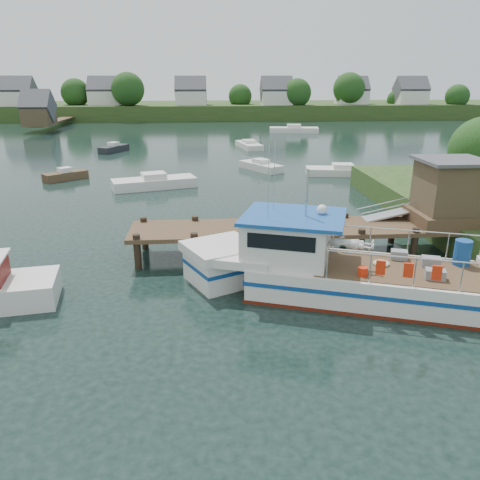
{
  "coord_description": "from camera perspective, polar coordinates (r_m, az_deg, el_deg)",
  "views": [
    {
      "loc": [
        -2.42,
        -20.76,
        8.01
      ],
      "look_at": [
        -1.0,
        -1.5,
        1.3
      ],
      "focal_mm": 35.0,
      "sensor_mm": 36.0,
      "label": 1
    }
  ],
  "objects": [
    {
      "name": "lobster_boat",
      "position": [
        18.41,
        10.24,
        -3.38
      ],
      "size": [
        11.83,
        6.58,
        5.79
      ],
      "rotation": [
        0.0,
        0.0,
        -0.33
      ],
      "color": "silver",
      "rests_on": "ground"
    },
    {
      "name": "moored_e",
      "position": [
        56.2,
        -15.13,
        10.74
      ],
      "size": [
        3.06,
        4.16,
        1.1
      ],
      "rotation": [
        0.0,
        0.0,
        -0.31
      ],
      "color": "black",
      "rests_on": "ground"
    },
    {
      "name": "moored_far",
      "position": [
        74.49,
        6.58,
        13.23
      ],
      "size": [
        7.69,
        3.46,
        1.26
      ],
      "rotation": [
        0.0,
        0.0,
        0.13
      ],
      "color": "silver",
      "rests_on": "ground"
    },
    {
      "name": "far_shore",
      "position": [
        103.32,
        -2.99,
        15.86
      ],
      "size": [
        140.0,
        42.55,
        9.22
      ],
      "color": "#30491E",
      "rests_on": "ground"
    },
    {
      "name": "ground_plane",
      "position": [
        22.38,
        2.27,
        -1.83
      ],
      "size": [
        160.0,
        160.0,
        0.0
      ],
      "primitive_type": "plane",
      "color": "black"
    },
    {
      "name": "moored_rowboat",
      "position": [
        41.68,
        -20.5,
        7.41
      ],
      "size": [
        3.47,
        3.19,
        1.03
      ],
      "rotation": [
        0.0,
        0.0,
        0.17
      ],
      "color": "#4E3825",
      "rests_on": "ground"
    },
    {
      "name": "moored_d",
      "position": [
        57.56,
        1.1,
        11.52
      ],
      "size": [
        3.04,
        5.96,
        0.97
      ],
      "rotation": [
        0.0,
        0.0,
        -0.32
      ],
      "color": "silver",
      "rests_on": "ground"
    },
    {
      "name": "moored_b",
      "position": [
        43.3,
        2.56,
        9.0
      ],
      "size": [
        3.82,
        4.8,
        1.03
      ],
      "rotation": [
        0.0,
        0.0,
        -0.4
      ],
      "color": "silver",
      "rests_on": "ground"
    },
    {
      "name": "dock",
      "position": [
        23.33,
        18.48,
        3.85
      ],
      "size": [
        16.6,
        3.0,
        4.78
      ],
      "color": "#4E3825",
      "rests_on": "ground"
    },
    {
      "name": "moored_a",
      "position": [
        36.76,
        -10.41,
        6.94
      ],
      "size": [
        6.63,
        3.88,
        1.16
      ],
      "rotation": [
        0.0,
        0.0,
        -0.05
      ],
      "color": "silver",
      "rests_on": "ground"
    },
    {
      "name": "moored_c",
      "position": [
        41.98,
        12.38,
        8.23
      ],
      "size": [
        6.48,
        3.02,
        0.98
      ],
      "rotation": [
        0.0,
        0.0,
        -0.32
      ],
      "color": "silver",
      "rests_on": "ground"
    }
  ]
}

